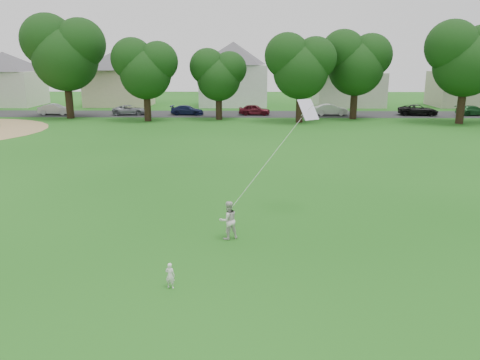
{
  "coord_description": "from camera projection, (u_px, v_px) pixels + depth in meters",
  "views": [
    {
      "loc": [
        2.03,
        -14.37,
        6.6
      ],
      "look_at": [
        1.75,
        2.0,
        2.3
      ],
      "focal_mm": 35.0,
      "sensor_mm": 36.0,
      "label": 1
    }
  ],
  "objects": [
    {
      "name": "kite",
      "position": [
        271.0,
        158.0,
        18.37
      ],
      "size": [
        2.18,
        2.1,
        5.68
      ],
      "color": "white",
      "rests_on": "ground"
    },
    {
      "name": "tree_row",
      "position": [
        254.0,
        57.0,
        48.74
      ],
      "size": [
        82.58,
        10.39,
        11.53
      ],
      "color": "black",
      "rests_on": "ground"
    },
    {
      "name": "house_row",
      "position": [
        227.0,
        72.0,
        64.71
      ],
      "size": [
        76.43,
        13.18,
        10.25
      ],
      "color": "white",
      "rests_on": "ground"
    },
    {
      "name": "toddler",
      "position": [
        170.0,
        275.0,
        13.73
      ],
      "size": [
        0.33,
        0.26,
        0.8
      ],
      "primitive_type": "imported",
      "rotation": [
        0.0,
        0.0,
        2.88
      ],
      "color": "white",
      "rests_on": "ground"
    },
    {
      "name": "street",
      "position": [
        231.0,
        114.0,
        56.22
      ],
      "size": [
        90.0,
        7.0,
        0.01
      ],
      "primitive_type": "cube",
      "color": "#2D2D30",
      "rests_on": "ground"
    },
    {
      "name": "older_boy",
      "position": [
        228.0,
        220.0,
        17.39
      ],
      "size": [
        0.89,
        0.81,
        1.47
      ],
      "primitive_type": "imported",
      "rotation": [
        0.0,
        0.0,
        3.59
      ],
      "color": "silver",
      "rests_on": "ground"
    },
    {
      "name": "ground",
      "position": [
        187.0,
        262.0,
        15.6
      ],
      "size": [
        160.0,
        160.0,
        0.0
      ],
      "primitive_type": "plane",
      "color": "#195212",
      "rests_on": "ground"
    },
    {
      "name": "parked_cars",
      "position": [
        274.0,
        110.0,
        55.01
      ],
      "size": [
        73.09,
        2.55,
        1.28
      ],
      "color": "black",
      "rests_on": "ground"
    }
  ]
}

